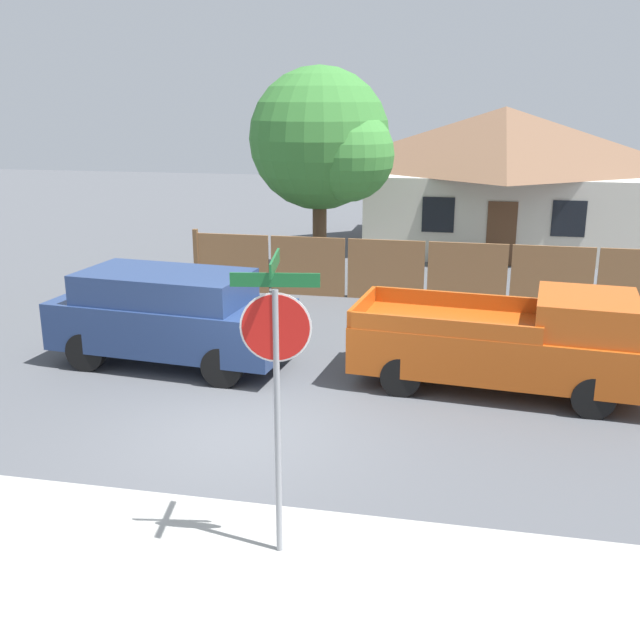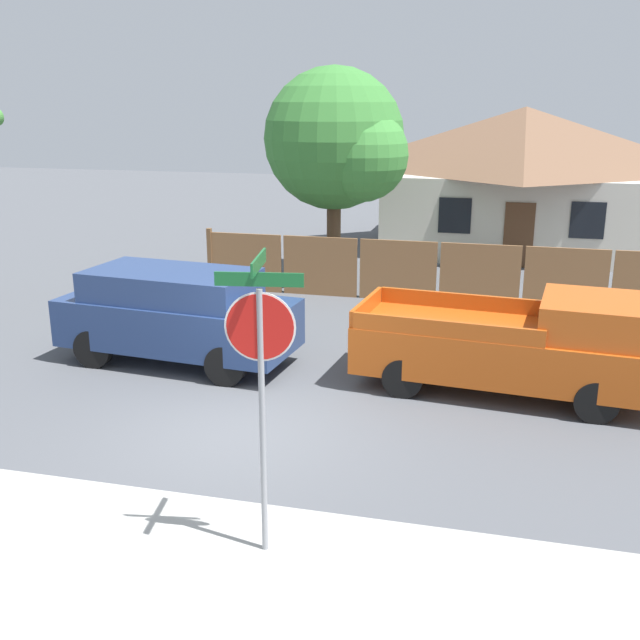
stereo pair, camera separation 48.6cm
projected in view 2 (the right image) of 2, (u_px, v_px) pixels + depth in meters
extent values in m
plane|color=#4C4F54|center=(239.00, 431.00, 11.77)|extent=(80.00, 80.00, 0.00)
cube|color=#A3A39E|center=(129.00, 564.00, 8.42)|extent=(36.00, 3.20, 0.01)
cube|color=brown|center=(246.00, 262.00, 20.19)|extent=(1.98, 0.06, 1.57)
cube|color=brown|center=(320.00, 266.00, 19.71)|extent=(1.98, 0.06, 1.57)
cube|color=brown|center=(398.00, 271.00, 19.22)|extent=(1.98, 0.06, 1.57)
cube|color=brown|center=(480.00, 275.00, 18.74)|extent=(1.98, 0.06, 1.57)
cube|color=brown|center=(566.00, 280.00, 18.26)|extent=(1.98, 0.06, 1.57)
cube|color=brown|center=(210.00, 259.00, 20.42)|extent=(0.12, 0.12, 1.67)
cube|color=beige|center=(519.00, 210.00, 25.95)|extent=(8.71, 6.65, 2.65)
pyramid|color=brown|center=(524.00, 139.00, 25.27)|extent=(9.41, 7.18, 2.12)
cube|color=black|center=(455.00, 216.00, 23.24)|extent=(1.00, 0.04, 1.10)
cube|color=black|center=(588.00, 220.00, 22.32)|extent=(1.00, 0.04, 1.10)
cube|color=brown|center=(518.00, 235.00, 22.93)|extent=(0.90, 0.04, 2.00)
cylinder|color=brown|center=(334.00, 236.00, 21.39)|extent=(0.40, 0.40, 2.51)
sphere|color=#387A33|center=(334.00, 139.00, 20.62)|extent=(3.89, 3.89, 3.89)
sphere|color=#3C8437|center=(362.00, 155.00, 20.07)|extent=(2.53, 2.53, 2.53)
cube|color=navy|center=(179.00, 322.00, 14.66)|extent=(4.76, 2.32, 0.92)
cube|color=navy|center=(171.00, 285.00, 14.48)|extent=(3.37, 2.04, 0.57)
cube|color=black|center=(243.00, 291.00, 13.99)|extent=(0.22, 1.65, 0.48)
cylinder|color=black|center=(263.00, 339.00, 15.07)|extent=(0.76, 0.22, 0.76)
cylinder|color=black|center=(226.00, 365.00, 13.57)|extent=(0.76, 0.22, 0.76)
cylinder|color=black|center=(141.00, 325.00, 15.99)|extent=(0.76, 0.22, 0.76)
cylinder|color=black|center=(93.00, 348.00, 14.49)|extent=(0.76, 0.22, 0.76)
cube|color=#B74C14|center=(503.00, 350.00, 13.22)|extent=(5.31, 2.50, 0.84)
cube|color=#B74C14|center=(592.00, 318.00, 12.56)|extent=(1.82, 1.99, 0.64)
cube|color=#B74C14|center=(464.00, 301.00, 14.20)|extent=(3.22, 0.40, 0.30)
cube|color=#B74C14|center=(446.00, 329.00, 12.49)|extent=(3.22, 0.40, 0.30)
cube|color=#B74C14|center=(367.00, 306.00, 13.88)|extent=(0.27, 1.90, 0.30)
cylinder|color=black|center=(597.00, 366.00, 13.63)|extent=(0.71, 0.22, 0.71)
cylinder|color=black|center=(596.00, 401.00, 12.02)|extent=(0.71, 0.22, 0.71)
cylinder|color=black|center=(424.00, 347.00, 14.66)|extent=(0.71, 0.22, 0.71)
cylinder|color=black|center=(403.00, 378.00, 13.05)|extent=(0.71, 0.22, 0.71)
cylinder|color=gray|center=(262.00, 426.00, 8.26)|extent=(0.07, 0.07, 3.12)
cylinder|color=red|center=(260.00, 327.00, 7.94)|extent=(0.72, 0.14, 0.73)
cylinder|color=white|center=(260.00, 327.00, 7.94)|extent=(0.76, 0.13, 0.77)
cube|color=#19602D|center=(259.00, 279.00, 7.79)|extent=(0.94, 0.17, 0.15)
cube|color=#19602D|center=(259.00, 263.00, 7.74)|extent=(0.16, 0.84, 0.15)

